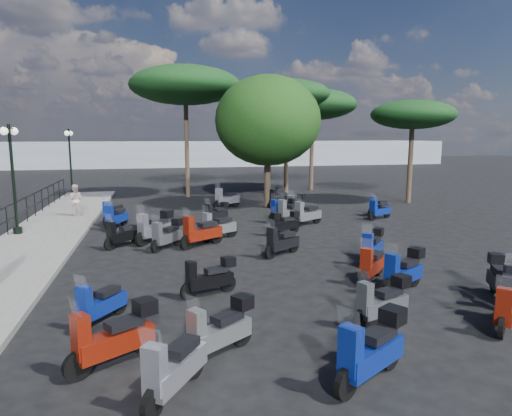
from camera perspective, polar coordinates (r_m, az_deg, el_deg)
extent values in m
plane|color=black|center=(14.49, -3.38, -6.62)|extent=(120.00, 120.00, 0.00)
cube|color=slate|center=(17.79, -26.20, -4.34)|extent=(3.00, 30.00, 0.15)
cylinder|color=black|center=(19.77, -28.70, -1.39)|extent=(0.04, 0.04, 1.10)
cylinder|color=black|center=(21.07, -27.66, -0.72)|extent=(0.04, 0.04, 1.10)
cylinder|color=black|center=(22.37, -26.74, -0.13)|extent=(0.04, 0.04, 1.10)
cylinder|color=black|center=(23.68, -25.92, 0.39)|extent=(0.04, 0.04, 1.10)
cylinder|color=black|center=(25.00, -25.18, 0.87)|extent=(0.04, 0.04, 1.10)
cylinder|color=black|center=(26.32, -24.52, 1.29)|extent=(0.04, 0.04, 1.10)
cylinder|color=black|center=(27.65, -23.92, 1.67)|extent=(0.04, 0.04, 1.10)
cylinder|color=black|center=(28.98, -23.38, 2.02)|extent=(0.04, 0.04, 1.10)
cylinder|color=black|center=(30.31, -22.89, 2.34)|extent=(0.04, 0.04, 1.10)
cylinder|color=black|center=(19.92, -27.65, -2.48)|extent=(0.33, 0.33, 0.25)
cylinder|color=black|center=(19.65, -28.07, 3.13)|extent=(0.11, 0.11, 4.17)
cylinder|color=black|center=(19.58, -28.50, 8.75)|extent=(0.12, 0.94, 0.04)
sphere|color=white|center=(20.02, -28.00, 8.48)|extent=(0.29, 0.29, 0.29)
sphere|color=white|center=(19.14, -28.99, 8.42)|extent=(0.29, 0.29, 0.29)
cylinder|color=black|center=(28.82, -21.92, 1.22)|extent=(0.33, 0.33, 0.25)
cylinder|color=black|center=(28.64, -22.16, 5.04)|extent=(0.11, 0.11, 4.10)
cylinder|color=black|center=(28.59, -22.39, 8.83)|extent=(0.06, 0.92, 0.04)
sphere|color=white|center=(29.04, -22.20, 8.64)|extent=(0.29, 0.29, 0.29)
sphere|color=white|center=(28.13, -22.56, 8.62)|extent=(0.29, 0.29, 0.29)
imported|color=beige|center=(23.07, -21.69, 0.93)|extent=(0.74, 0.58, 1.48)
cylinder|color=black|center=(8.32, -21.40, -17.92)|extent=(0.48, 0.36, 0.50)
cylinder|color=black|center=(8.81, -13.66, -15.92)|extent=(0.48, 0.36, 0.50)
cube|color=maroon|center=(8.49, -17.14, -15.71)|extent=(1.33, 1.03, 0.35)
cube|color=black|center=(8.44, -16.14, -13.63)|extent=(0.69, 0.60, 0.15)
cube|color=maroon|center=(8.14, -21.05, -14.78)|extent=(0.36, 0.39, 0.73)
plane|color=white|center=(7.95, -21.67, -11.78)|extent=(0.28, 0.38, 0.39)
cube|color=black|center=(8.56, -13.71, -11.85)|extent=(0.48, 0.47, 0.27)
cylinder|color=black|center=(10.03, -20.85, -13.27)|extent=(0.33, 0.41, 0.44)
cylinder|color=black|center=(10.77, -16.72, -11.48)|extent=(0.33, 0.41, 0.44)
cube|color=navy|center=(10.37, -18.58, -11.43)|extent=(0.94, 1.14, 0.31)
cube|color=black|center=(10.39, -18.07, -9.87)|extent=(0.54, 0.60, 0.13)
cube|color=navy|center=(9.93, -20.70, -10.91)|extent=(0.34, 0.32, 0.64)
plane|color=white|center=(9.77, -21.06, -8.74)|extent=(0.32, 0.26, 0.34)
cylinder|color=black|center=(15.74, -12.38, -4.67)|extent=(0.38, 0.42, 0.47)
cylinder|color=black|center=(16.62, -9.77, -3.85)|extent=(0.38, 0.42, 0.47)
cube|color=#4A4D50|center=(16.17, -10.95, -3.61)|extent=(1.07, 1.19, 0.33)
cube|color=black|center=(16.24, -10.61, -2.55)|extent=(0.60, 0.64, 0.14)
cube|color=#4A4D50|center=(15.69, -12.25, -3.02)|extent=(0.36, 0.35, 0.68)
plane|color=white|center=(15.56, -12.45, -1.48)|extent=(0.33, 0.30, 0.36)
cube|color=black|center=(16.50, -9.79, -1.72)|extent=(0.45, 0.46, 0.25)
cylinder|color=black|center=(16.48, -17.78, -4.29)|extent=(0.40, 0.38, 0.46)
cylinder|color=black|center=(17.15, -14.70, -3.63)|extent=(0.40, 0.38, 0.46)
cube|color=black|center=(16.80, -16.11, -3.36)|extent=(1.14, 1.07, 0.32)
cube|color=black|center=(16.84, -15.72, -2.38)|extent=(0.62, 0.59, 0.13)
cube|color=black|center=(16.43, -17.65, -2.76)|extent=(0.35, 0.35, 0.67)
plane|color=white|center=(16.31, -17.88, -1.32)|extent=(0.30, 0.32, 0.35)
cylinder|color=black|center=(19.70, -17.92, -2.08)|extent=(0.30, 0.48, 0.49)
cylinder|color=black|center=(20.73, -16.18, -1.45)|extent=(0.30, 0.48, 0.49)
cube|color=navy|center=(20.23, -16.98, -1.22)|extent=(0.88, 1.34, 0.35)
cube|color=black|center=(20.32, -16.78, -0.35)|extent=(0.54, 0.68, 0.14)
cube|color=navy|center=(19.69, -17.87, -0.70)|extent=(0.37, 0.33, 0.71)
plane|color=white|center=(19.57, -18.02, 0.59)|extent=(0.38, 0.24, 0.38)
cylinder|color=black|center=(7.05, -12.82, -22.76)|extent=(0.35, 0.46, 0.49)
cylinder|color=black|center=(7.95, -7.63, -18.68)|extent=(0.35, 0.46, 0.49)
cube|color=#B3B4BF|center=(7.44, -9.86, -19.22)|extent=(1.02, 1.30, 0.35)
cube|color=black|center=(7.44, -9.20, -16.73)|extent=(0.59, 0.68, 0.14)
cube|color=#B3B4BF|center=(6.88, -12.56, -19.13)|extent=(0.38, 0.36, 0.71)
plane|color=white|center=(6.63, -13.01, -15.86)|extent=(0.37, 0.28, 0.38)
cylinder|color=black|center=(8.22, -7.81, -17.80)|extent=(0.44, 0.35, 0.47)
cylinder|color=black|center=(8.92, -1.78, -15.44)|extent=(0.44, 0.35, 0.47)
cube|color=gray|center=(8.51, -4.42, -15.43)|extent=(1.23, 1.00, 0.33)
cube|color=black|center=(8.50, -3.60, -13.44)|extent=(0.65, 0.57, 0.14)
cube|color=gray|center=(8.07, -7.44, -14.80)|extent=(0.34, 0.36, 0.68)
plane|color=white|center=(7.87, -7.85, -12.00)|extent=(0.27, 0.35, 0.36)
cube|color=black|center=(8.69, -1.71, -11.67)|extent=(0.45, 0.44, 0.25)
cylinder|color=black|center=(11.29, -8.40, -10.23)|extent=(0.43, 0.23, 0.43)
cylinder|color=black|center=(11.73, -3.53, -9.39)|extent=(0.43, 0.23, 0.43)
cube|color=black|center=(11.46, -5.72, -9.02)|extent=(1.20, 0.68, 0.30)
cube|color=black|center=(11.45, -5.05, -7.71)|extent=(0.60, 0.43, 0.13)
cube|color=black|center=(11.18, -8.11, -8.19)|extent=(0.28, 0.32, 0.63)
plane|color=white|center=(11.05, -8.41, -6.24)|extent=(0.18, 0.34, 0.33)
cube|color=black|center=(11.56, -3.47, -6.69)|extent=(0.38, 0.37, 0.23)
cylinder|color=black|center=(16.73, -14.12, -3.80)|extent=(0.44, 0.46, 0.53)
cylinder|color=black|center=(17.65, -11.05, -3.01)|extent=(0.44, 0.46, 0.53)
cube|color=#B3B4BF|center=(17.18, -12.44, -2.72)|extent=(1.26, 1.30, 0.37)
cube|color=black|center=(17.25, -12.04, -1.61)|extent=(0.70, 0.71, 0.15)
cube|color=#B3B4BF|center=(16.68, -13.97, -2.05)|extent=(0.41, 0.40, 0.77)
plane|color=white|center=(16.55, -14.20, -0.40)|extent=(0.36, 0.35, 0.41)
cube|color=black|center=(17.53, -11.07, -0.75)|extent=(0.51, 0.51, 0.29)
cylinder|color=black|center=(15.93, -8.62, -4.27)|extent=(0.51, 0.38, 0.53)
cylinder|color=black|center=(16.72, -4.94, -3.55)|extent=(0.51, 0.38, 0.53)
cube|color=maroon|center=(16.31, -6.59, -3.19)|extent=(1.42, 1.10, 0.38)
cube|color=black|center=(16.36, -6.10, -2.03)|extent=(0.74, 0.64, 0.16)
cube|color=maroon|center=(15.87, -8.41, -2.43)|extent=(0.39, 0.41, 0.78)
plane|color=white|center=(15.74, -8.64, -0.68)|extent=(0.30, 0.40, 0.41)
cylinder|color=black|center=(24.04, -4.79, 0.36)|extent=(0.49, 0.39, 0.53)
cylinder|color=black|center=(24.93, -2.56, 0.70)|extent=(0.49, 0.39, 0.53)
cube|color=#B3B4BF|center=(24.49, -3.57, 1.01)|extent=(1.38, 1.12, 0.37)
cube|color=black|center=(24.57, -3.26, 1.76)|extent=(0.73, 0.65, 0.15)
cube|color=#B3B4BF|center=(24.03, -4.66, 1.57)|extent=(0.39, 0.41, 0.77)
plane|color=white|center=(23.92, -4.79, 2.73)|extent=(0.31, 0.39, 0.41)
cylinder|color=black|center=(7.45, 11.21, -20.70)|extent=(0.49, 0.37, 0.52)
cylinder|color=black|center=(8.44, 16.42, -17.17)|extent=(0.49, 0.37, 0.52)
cube|color=navy|center=(7.89, 14.28, -17.45)|extent=(1.38, 1.06, 0.37)
cube|color=black|center=(7.90, 15.09, -15.01)|extent=(0.72, 0.62, 0.15)
cube|color=navy|center=(7.28, 11.74, -17.05)|extent=(0.37, 0.40, 0.75)
plane|color=white|center=(7.03, 11.57, -13.69)|extent=(0.29, 0.39, 0.40)
cube|color=black|center=(8.17, 16.72, -12.77)|extent=(0.49, 0.49, 0.28)
cylinder|color=black|center=(9.76, 13.05, -13.47)|extent=(0.46, 0.25, 0.46)
cylinder|color=black|center=(10.57, 17.46, -11.86)|extent=(0.46, 0.25, 0.46)
cube|color=#4A4D50|center=(10.13, 15.58, -11.67)|extent=(1.28, 0.75, 0.33)
cube|color=black|center=(10.15, 16.26, -10.04)|extent=(0.64, 0.47, 0.13)
cube|color=#4A4D50|center=(9.65, 13.47, -10.94)|extent=(0.30, 0.34, 0.67)
plane|color=white|center=(9.47, 13.32, -8.57)|extent=(0.20, 0.37, 0.36)
cube|color=black|center=(10.38, 17.70, -8.68)|extent=(0.41, 0.40, 0.25)
cylinder|color=black|center=(14.62, 1.81, -5.52)|extent=(0.44, 0.34, 0.47)
cylinder|color=black|center=(15.48, 4.72, -4.72)|extent=(0.44, 0.34, 0.47)
cube|color=black|center=(15.04, 3.43, -4.43)|extent=(1.23, 0.98, 0.33)
cube|color=black|center=(15.10, 3.85, -3.32)|extent=(0.65, 0.57, 0.14)
cube|color=black|center=(14.57, 2.02, -3.77)|extent=(0.34, 0.36, 0.68)
plane|color=white|center=(14.44, 1.88, -2.11)|extent=(0.27, 0.35, 0.36)
cylinder|color=black|center=(16.95, -6.32, -3.46)|extent=(0.48, 0.34, 0.50)
cylinder|color=black|center=(17.70, -3.07, -2.87)|extent=(0.48, 0.34, 0.50)
cube|color=gray|center=(17.31, -4.53, -2.53)|extent=(1.34, 0.99, 0.35)
cube|color=black|center=(17.36, -4.09, -1.52)|extent=(0.69, 0.58, 0.15)
cube|color=gray|center=(16.90, -6.12, -1.84)|extent=(0.35, 0.38, 0.73)
plane|color=white|center=(16.78, -6.32, -0.31)|extent=(0.27, 0.38, 0.39)
cylinder|color=black|center=(20.11, -6.07, -1.55)|extent=(0.39, 0.34, 0.43)
cylinder|color=black|center=(20.86, -3.99, -1.12)|extent=(0.39, 0.34, 0.43)
cube|color=black|center=(20.48, -4.93, -0.87)|extent=(1.09, 0.96, 0.30)
cube|color=black|center=(20.55, -4.65, -0.13)|extent=(0.58, 0.54, 0.12)
cube|color=black|center=(20.08, -5.94, -0.37)|extent=(0.32, 0.33, 0.62)
plane|color=white|center=(19.98, -6.07, 0.74)|extent=(0.27, 0.31, 0.33)
cube|color=black|center=(20.78, -3.98, 0.43)|extent=(0.41, 0.41, 0.23)
cylinder|color=black|center=(20.50, 2.18, -1.22)|extent=(0.47, 0.31, 0.48)
cylinder|color=black|center=(21.30, 4.60, -0.84)|extent=(0.47, 0.31, 0.48)
cube|color=navy|center=(20.90, 3.52, -0.53)|extent=(1.31, 0.90, 0.34)
cube|color=black|center=(20.97, 3.87, 0.28)|extent=(0.67, 0.54, 0.14)
cube|color=navy|center=(20.47, 2.36, 0.07)|extent=(0.33, 0.37, 0.70)
plane|color=white|center=(20.37, 2.24, 1.31)|extent=(0.24, 0.37, 0.37)
cube|color=black|center=(21.21, 4.66, 0.86)|extent=(0.45, 0.44, 0.26)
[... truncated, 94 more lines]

